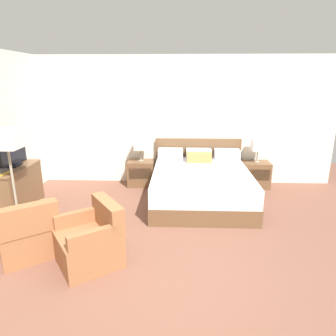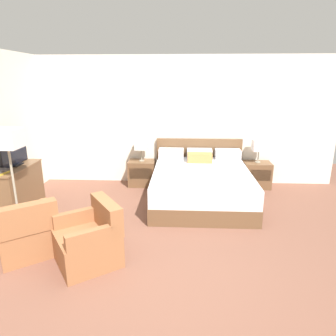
% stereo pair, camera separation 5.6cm
% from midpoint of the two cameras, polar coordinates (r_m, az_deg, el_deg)
% --- Properties ---
extents(ground_plane, '(10.02, 10.02, 0.00)m').
position_cam_midpoint_polar(ground_plane, '(3.66, -0.65, -19.79)').
color(ground_plane, brown).
extents(wall_back, '(6.79, 0.06, 2.65)m').
position_cam_midpoint_polar(wall_back, '(6.37, 1.22, 8.88)').
color(wall_back, silver).
rests_on(wall_back, ground).
extents(bed, '(1.80, 2.12, 0.98)m').
position_cam_midpoint_polar(bed, '(5.56, 6.56, -3.00)').
color(bed, brown).
rests_on(bed, ground).
extents(nightstand_left, '(0.55, 0.41, 0.53)m').
position_cam_midpoint_polar(nightstand_left, '(6.36, -4.72, -0.96)').
color(nightstand_left, brown).
rests_on(nightstand_left, ground).
extents(nightstand_right, '(0.55, 0.41, 0.53)m').
position_cam_midpoint_polar(nightstand_right, '(6.50, 16.76, -1.25)').
color(nightstand_right, brown).
rests_on(nightstand_right, ground).
extents(table_lamp_left, '(0.26, 0.26, 0.47)m').
position_cam_midpoint_polar(table_lamp_left, '(6.21, -4.85, 4.52)').
color(table_lamp_left, gray).
rests_on(table_lamp_left, nightstand_left).
extents(table_lamp_right, '(0.26, 0.26, 0.47)m').
position_cam_midpoint_polar(table_lamp_right, '(6.35, 17.21, 4.10)').
color(table_lamp_right, gray).
rests_on(table_lamp_right, nightstand_right).
extents(dresser, '(0.48, 1.06, 0.82)m').
position_cam_midpoint_polar(dresser, '(5.53, -26.78, -3.76)').
color(dresser, brown).
rests_on(dresser, ground).
extents(tv, '(0.18, 0.75, 0.49)m').
position_cam_midpoint_polar(tv, '(5.45, -27.11, 2.87)').
color(tv, black).
rests_on(tv, dresser).
extents(book_red_cover, '(0.23, 0.22, 0.04)m').
position_cam_midpoint_polar(book_red_cover, '(5.12, -29.16, -0.74)').
color(book_red_cover, gold).
rests_on(book_red_cover, dresser).
extents(armchair_by_window, '(0.96, 0.96, 0.76)m').
position_cam_midpoint_polar(armchair_by_window, '(4.28, -24.87, -11.21)').
color(armchair_by_window, '#935B38').
rests_on(armchair_by_window, ground).
extents(armchair_companion, '(0.96, 0.95, 0.76)m').
position_cam_midpoint_polar(armchair_companion, '(3.85, -14.17, -13.26)').
color(armchair_companion, '#935B38').
rests_on(armchair_companion, ground).
extents(floor_lamp, '(0.35, 0.35, 1.52)m').
position_cam_midpoint_polar(floor_lamp, '(4.71, -27.91, 3.81)').
color(floor_lamp, gray).
rests_on(floor_lamp, ground).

